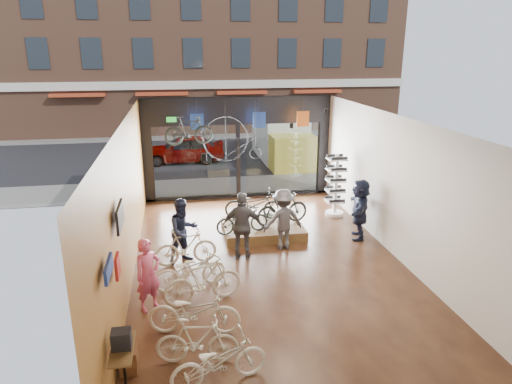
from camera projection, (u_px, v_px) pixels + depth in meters
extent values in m
cube|color=black|center=(270.00, 266.00, 12.03)|extent=(7.00, 12.00, 0.04)
cube|color=black|center=(271.00, 120.00, 10.88)|extent=(7.00, 12.00, 0.04)
cube|color=#AD8035|center=(126.00, 205.00, 10.87)|extent=(0.04, 12.00, 3.80)
cube|color=beige|center=(401.00, 190.00, 12.04)|extent=(0.04, 12.00, 3.80)
cube|color=beige|center=(366.00, 341.00, 5.80)|extent=(7.00, 0.04, 3.80)
cube|color=#198C26|center=(171.00, 119.00, 16.24)|extent=(0.35, 0.06, 0.18)
cube|color=black|center=(217.00, 149.00, 26.12)|extent=(30.00, 18.00, 0.02)
cube|color=slate|center=(235.00, 186.00, 18.77)|extent=(30.00, 2.40, 0.12)
cube|color=slate|center=(211.00, 135.00, 29.86)|extent=(30.00, 2.00, 0.12)
cube|color=brown|center=(205.00, 24.00, 30.13)|extent=(26.00, 5.00, 14.00)
imported|color=gray|center=(183.00, 149.00, 22.77)|extent=(4.03, 1.62, 1.37)
imported|color=beige|center=(219.00, 361.00, 7.64)|extent=(1.78, 0.94, 0.89)
imported|color=beige|center=(197.00, 341.00, 8.16)|extent=(1.56, 0.63, 0.91)
imported|color=beige|center=(194.00, 312.00, 9.01)|extent=(1.93, 0.98, 0.97)
imported|color=beige|center=(203.00, 281.00, 10.11)|extent=(1.85, 0.88, 1.07)
imported|color=beige|center=(190.00, 270.00, 10.77)|extent=(1.82, 0.96, 0.91)
imported|color=beige|center=(186.00, 247.00, 11.94)|extent=(1.67, 0.65, 0.97)
cube|color=#4B3119|center=(263.00, 229.00, 14.04)|extent=(2.40, 1.80, 0.30)
imported|color=black|center=(242.00, 220.00, 13.24)|extent=(1.63, 0.80, 0.82)
imported|color=black|center=(282.00, 208.00, 13.88)|extent=(1.77, 0.88, 1.03)
imported|color=black|center=(254.00, 205.00, 14.32)|extent=(1.91, 0.99, 0.96)
imported|color=#CC4C72|center=(148.00, 275.00, 9.76)|extent=(0.72, 0.66, 1.64)
imported|color=#161C33|center=(183.00, 231.00, 11.98)|extent=(1.07, 1.00, 1.76)
imported|color=#3F3F44|center=(243.00, 226.00, 12.14)|extent=(1.18, 0.72, 1.87)
imported|color=#3F3F44|center=(283.00, 220.00, 12.78)|extent=(1.22, 0.81, 1.76)
imported|color=#161C33|center=(360.00, 209.00, 13.52)|extent=(1.09, 1.78, 1.83)
imported|color=black|center=(189.00, 130.00, 14.79)|extent=(1.63, 0.66, 0.95)
cube|color=#1E3F99|center=(197.00, 122.00, 15.75)|extent=(0.45, 0.03, 0.55)
cube|color=#1E3F99|center=(259.00, 120.00, 16.11)|extent=(0.45, 0.03, 0.55)
cube|color=#CC5919|center=(303.00, 119.00, 16.37)|extent=(0.45, 0.03, 0.55)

